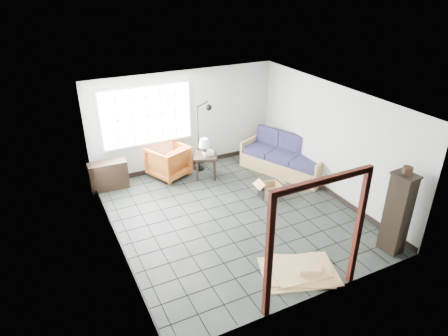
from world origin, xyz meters
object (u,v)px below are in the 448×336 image
tall_shelf (398,213)px  futon_sofa (286,159)px  side_table (206,159)px  armchair (168,160)px

tall_shelf → futon_sofa: bearing=83.3°
side_table → tall_shelf: bearing=-66.1°
armchair → tall_shelf: 5.54m
armchair → futon_sofa: bearing=134.0°
armchair → tall_shelf: bearing=95.6°
futon_sofa → armchair: size_ratio=2.67×
armchair → side_table: bearing=125.8°
futon_sofa → side_table: 2.12m
armchair → side_table: size_ratio=1.23×
futon_sofa → side_table: bearing=137.4°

